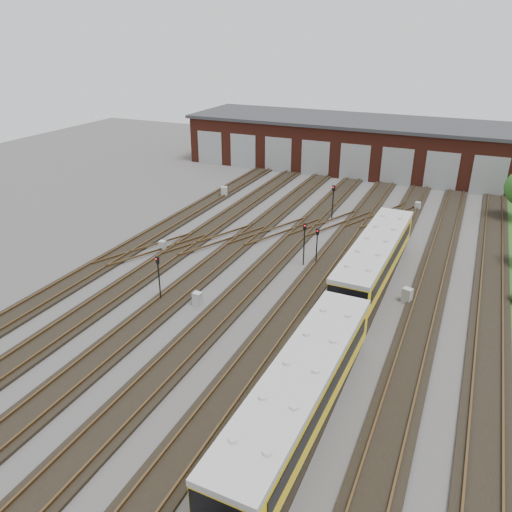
% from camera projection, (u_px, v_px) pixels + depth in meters
% --- Properties ---
extents(ground, '(120.00, 120.00, 0.00)m').
position_uv_depth(ground, '(254.00, 316.00, 32.36)').
color(ground, '#43403E').
rests_on(ground, ground).
extents(track_network, '(30.40, 70.00, 0.33)m').
position_uv_depth(track_network, '(255.00, 310.00, 32.86)').
color(track_network, black).
rests_on(track_network, ground).
extents(maintenance_shed, '(51.00, 12.50, 6.35)m').
position_uv_depth(maintenance_shed, '(382.00, 146.00, 64.19)').
color(maintenance_shed, '#531F14').
rests_on(maintenance_shed, ground).
extents(metro_train, '(2.97, 46.63, 3.01)m').
position_uv_depth(metro_train, '(300.00, 394.00, 22.60)').
color(metro_train, black).
rests_on(metro_train, ground).
extents(signal_mast_0, '(0.29, 0.28, 3.30)m').
position_uv_depth(signal_mast_0, '(159.00, 273.00, 33.32)').
color(signal_mast_0, black).
rests_on(signal_mast_0, ground).
extents(signal_mast_1, '(0.29, 0.28, 3.49)m').
position_uv_depth(signal_mast_1, '(304.00, 239.00, 38.41)').
color(signal_mast_1, black).
rests_on(signal_mast_1, ground).
extents(signal_mast_2, '(0.32, 0.30, 3.34)m').
position_uv_depth(signal_mast_2, '(333.00, 197.00, 48.10)').
color(signal_mast_2, black).
rests_on(signal_mast_2, ground).
extents(signal_mast_3, '(0.26, 0.25, 3.05)m').
position_uv_depth(signal_mast_3, '(317.00, 242.00, 38.54)').
color(signal_mast_3, black).
rests_on(signal_mast_3, ground).
extents(relay_cabinet_0, '(0.54, 0.46, 0.87)m').
position_uv_depth(relay_cabinet_0, '(163.00, 246.00, 41.68)').
color(relay_cabinet_0, '#A1A4A6').
rests_on(relay_cabinet_0, ground).
extents(relay_cabinet_1, '(0.85, 0.79, 1.13)m').
position_uv_depth(relay_cabinet_1, '(224.00, 192.00, 55.09)').
color(relay_cabinet_1, '#A1A4A6').
rests_on(relay_cabinet_1, ground).
extents(relay_cabinet_2, '(0.60, 0.51, 0.95)m').
position_uv_depth(relay_cabinet_2, '(197.00, 299.00, 33.42)').
color(relay_cabinet_2, '#A1A4A6').
rests_on(relay_cabinet_2, ground).
extents(relay_cabinet_3, '(0.56, 0.49, 0.86)m').
position_uv_depth(relay_cabinet_3, '(418.00, 206.00, 51.03)').
color(relay_cabinet_3, '#A1A4A6').
rests_on(relay_cabinet_3, ground).
extents(relay_cabinet_4, '(0.76, 0.70, 1.03)m').
position_uv_depth(relay_cabinet_4, '(407.00, 295.00, 33.77)').
color(relay_cabinet_4, '#A1A4A6').
rests_on(relay_cabinet_4, ground).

